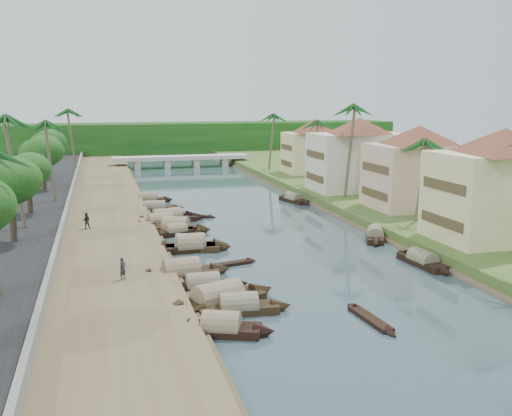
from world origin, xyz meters
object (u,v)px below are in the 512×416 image
object	(u,v)px
person_near	(123,269)
bridge	(181,159)
sampan_1	(221,328)
building_near	(502,183)
sampan_0	(239,307)

from	to	relation	value
person_near	bridge	bearing A→B (deg)	35.94
sampan_1	person_near	bearing A→B (deg)	140.10
bridge	building_near	distance (m)	76.54
building_near	sampan_1	world-z (taller)	building_near
building_near	person_near	size ratio (longest dim) A/B	8.97
bridge	person_near	size ratio (longest dim) A/B	16.91
bridge	person_near	world-z (taller)	person_near
sampan_0	person_near	bearing A→B (deg)	141.71
building_near	person_near	world-z (taller)	building_near
building_near	person_near	bearing A→B (deg)	-176.64
building_near	sampan_0	world-z (taller)	building_near
building_near	bridge	bearing A→B (deg)	104.39
building_near	sampan_1	xyz separation A→B (m)	(-28.70, -11.92, -5.97)
sampan_1	person_near	xyz separation A→B (m)	(-5.32, 9.92, 1.22)
sampan_0	sampan_1	bearing A→B (deg)	-115.23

